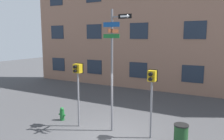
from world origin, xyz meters
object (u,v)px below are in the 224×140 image
(street_sign_pole, at_px, (113,61))
(pedestrian_signal_right, at_px, (152,85))
(trash_bin, at_px, (181,136))
(pedestrian_signal_left, at_px, (78,77))
(fire_hydrant, at_px, (62,114))

(street_sign_pole, height_order, pedestrian_signal_right, street_sign_pole)
(street_sign_pole, xyz_separation_m, trash_bin, (2.82, -0.05, -2.60))
(street_sign_pole, height_order, trash_bin, street_sign_pole)
(pedestrian_signal_left, height_order, fire_hydrant, pedestrian_signal_left)
(street_sign_pole, distance_m, fire_hydrant, 3.87)
(pedestrian_signal_left, bearing_deg, trash_bin, 2.72)
(pedestrian_signal_right, height_order, trash_bin, pedestrian_signal_right)
(pedestrian_signal_left, xyz_separation_m, fire_hydrant, (-1.16, 0.22, -1.95))
(street_sign_pole, relative_size, trash_bin, 6.01)
(street_sign_pole, xyz_separation_m, fire_hydrant, (-2.77, -0.05, -2.71))
(fire_hydrant, bearing_deg, trash_bin, -0.06)
(pedestrian_signal_right, relative_size, trash_bin, 3.25)
(fire_hydrant, relative_size, trash_bin, 0.76)
(street_sign_pole, relative_size, pedestrian_signal_right, 1.85)
(street_sign_pole, height_order, fire_hydrant, street_sign_pole)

